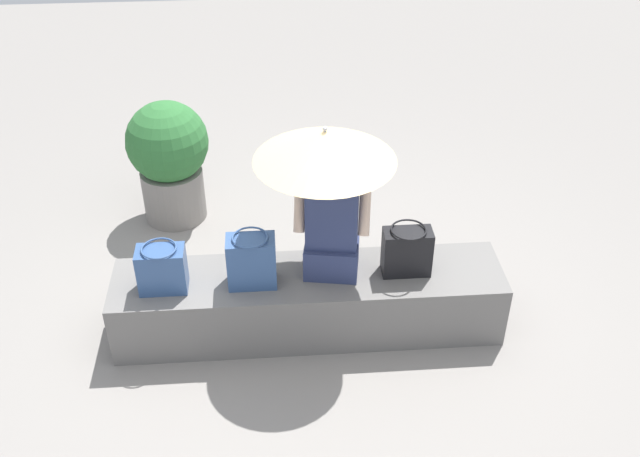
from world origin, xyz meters
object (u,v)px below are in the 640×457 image
handbag_black (252,261)px  person_seated (332,221)px  tote_bag_canvas (407,251)px  shoulder_bag_spare (162,269)px  planter_near (169,157)px  parasol (325,146)px

handbag_black → person_seated: bearing=-169.7°
handbag_black → tote_bag_canvas: bearing=-177.6°
person_seated → shoulder_bag_spare: (1.06, 0.10, -0.23)m
handbag_black → planter_near: 1.62m
person_seated → parasol: parasol is taller
person_seated → shoulder_bag_spare: person_seated is taller
handbag_black → tote_bag_canvas: 0.99m
planter_near → handbag_black: bearing=113.7°
handbag_black → shoulder_bag_spare: 0.56m
person_seated → planter_near: (1.16, -1.38, -0.28)m
handbag_black → parasol: bearing=-167.1°
handbag_black → shoulder_bag_spare: bearing=1.0°
tote_bag_canvas → handbag_black: bearing=2.4°
parasol → shoulder_bag_spare: bearing=6.5°
tote_bag_canvas → planter_near: 2.18m
planter_near → parasol: bearing=129.1°
tote_bag_canvas → planter_near: size_ratio=0.33×
tote_bag_canvas → shoulder_bag_spare: bearing=1.9°
handbag_black → tote_bag_canvas: handbag_black is taller
person_seated → planter_near: bearing=-50.1°
shoulder_bag_spare → planter_near: planter_near is taller
shoulder_bag_spare → planter_near: bearing=-86.3°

